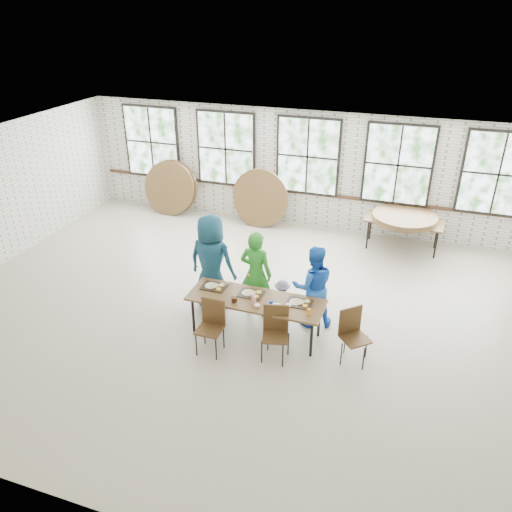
% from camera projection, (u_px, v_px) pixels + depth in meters
% --- Properties ---
extents(room, '(12.00, 12.00, 12.00)m').
position_uv_depth(room, '(308.00, 158.00, 12.48)').
color(room, '#BBAE95').
rests_on(room, ground).
extents(dining_table, '(2.41, 0.82, 0.74)m').
position_uv_depth(dining_table, '(256.00, 301.00, 8.70)').
color(dining_table, brown).
rests_on(dining_table, ground).
extents(chair_near_left, '(0.42, 0.41, 0.95)m').
position_uv_depth(chair_near_left, '(212.00, 321.00, 8.39)').
color(chair_near_left, '#483118').
rests_on(chair_near_left, ground).
extents(chair_near_right, '(0.51, 0.50, 0.95)m').
position_uv_depth(chair_near_right, '(276.00, 328.00, 8.23)').
color(chair_near_right, '#483118').
rests_on(chair_near_right, ground).
extents(chair_spare, '(0.58, 0.58, 0.95)m').
position_uv_depth(chair_spare, '(353.00, 330.00, 8.16)').
color(chair_spare, '#483118').
rests_on(chair_spare, ground).
extents(adult_teal, '(0.98, 0.68, 1.91)m').
position_uv_depth(adult_teal, '(212.00, 262.00, 9.44)').
color(adult_teal, navy).
rests_on(adult_teal, ground).
extents(adult_green, '(0.65, 0.46, 1.71)m').
position_uv_depth(adult_green, '(256.00, 274.00, 9.23)').
color(adult_green, '#268323').
rests_on(adult_green, ground).
extents(toddler, '(0.55, 0.36, 0.80)m').
position_uv_depth(toddler, '(282.00, 299.00, 9.30)').
color(toddler, '#141640').
rests_on(toddler, ground).
extents(adult_blue, '(0.93, 0.83, 1.58)m').
position_uv_depth(adult_blue, '(313.00, 286.00, 8.95)').
color(adult_blue, blue).
rests_on(adult_blue, ground).
extents(storage_table, '(1.85, 0.88, 0.74)m').
position_uv_depth(storage_table, '(404.00, 222.00, 11.78)').
color(storage_table, brown).
rests_on(storage_table, ground).
extents(tabletop_clutter, '(2.08, 0.61, 0.11)m').
position_uv_depth(tabletop_clutter, '(261.00, 299.00, 8.62)').
color(tabletop_clutter, black).
rests_on(tabletop_clutter, dining_table).
extents(round_tops_stacked, '(1.50, 1.50, 0.13)m').
position_uv_depth(round_tops_stacked, '(405.00, 218.00, 11.72)').
color(round_tops_stacked, brown).
rests_on(round_tops_stacked, storage_table).
extents(round_tops_leaning, '(4.15, 0.50, 1.50)m').
position_uv_depth(round_tops_leaning, '(214.00, 193.00, 13.42)').
color(round_tops_leaning, brown).
rests_on(round_tops_leaning, ground).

